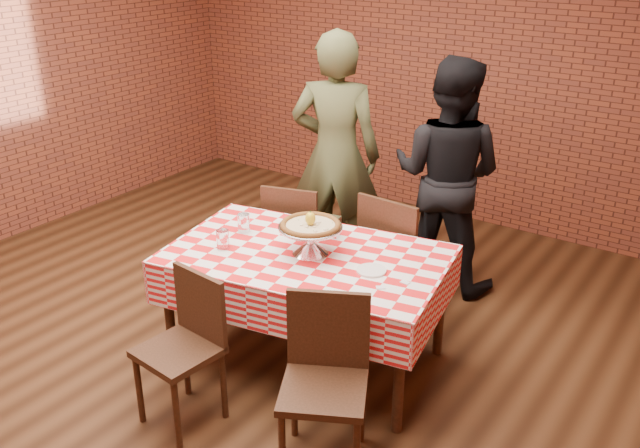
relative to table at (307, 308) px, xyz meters
The scene contains 19 objects.
ground 0.70m from the table, 155.42° to the right, with size 6.00×6.00×0.00m, color black.
back_wall 3.00m from the table, 101.05° to the left, with size 5.50×5.50×0.00m, color brown.
table is the anchor object (origin of this frame).
tablecloth 0.24m from the table, ahead, with size 1.68×1.02×0.28m, color red, non-canonical shape.
pizza_stand 0.47m from the table, 44.80° to the left, with size 0.39×0.39×0.17m, color silver, non-canonical shape.
pizza 0.56m from the table, 44.80° to the left, with size 0.36×0.36×0.03m, color beige.
lemon 0.61m from the table, 44.80° to the left, with size 0.06×0.06×0.08m, color gold.
water_glass_left 0.68m from the table, 152.70° to the right, with size 0.08×0.08×0.12m, color white.
water_glass_right 0.68m from the table, behind, with size 0.08×0.08×0.12m, color white.
side_plate 0.59m from the table, ahead, with size 0.17×0.17×0.01m, color white.
sweetener_packet_a 0.71m from the table, 11.41° to the right, with size 0.05×0.04×0.01m, color white.
sweetener_packet_b 0.77m from the table, ahead, with size 0.05×0.04×0.01m, color white.
condiment_caddy 0.54m from the table, 92.33° to the left, with size 0.09×0.08×0.13m, color silver.
chair_near_left 0.91m from the table, 105.01° to the right, with size 0.39×0.39×0.87m, color #442617, non-canonical shape.
chair_near_right 0.93m from the table, 49.17° to the right, with size 0.42×0.42×0.90m, color #442617, non-canonical shape.
chair_far_left 0.92m from the table, 129.59° to the left, with size 0.41×0.41×0.89m, color #442617, non-canonical shape.
chair_far_right 0.87m from the table, 76.32° to the left, with size 0.45×0.45×0.94m, color #442617, non-canonical shape.
diner_olive 1.45m from the table, 115.99° to the left, with size 0.69×0.45×1.90m, color #464C2C.
diner_black 1.55m from the table, 80.96° to the left, with size 0.85×0.66×1.75m, color black.
Camera 1 is at (2.73, -2.78, 2.59)m, focal length 38.86 mm.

